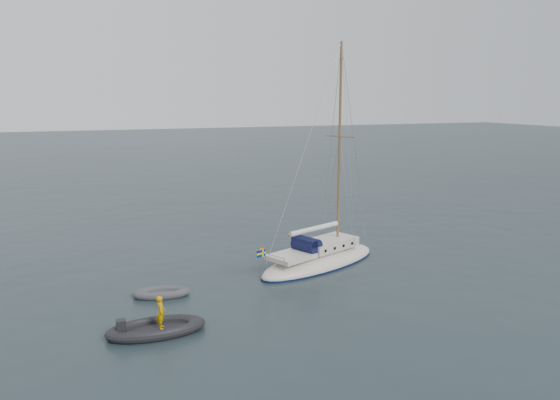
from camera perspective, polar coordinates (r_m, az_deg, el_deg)
name	(u,v)px	position (r m, az deg, el deg)	size (l,w,h in m)	color
ground	(296,264)	(33.36, 1.73, -6.69)	(300.00, 300.00, 0.00)	black
sailboat	(320,248)	(32.93, 4.20, -5.06)	(9.67, 2.90, 13.77)	beige
dinghy	(161,293)	(28.73, -12.29, -9.46)	(2.88, 1.30, 0.41)	#444449
rib	(156,328)	(24.52, -12.85, -12.88)	(4.27, 1.94, 1.68)	black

